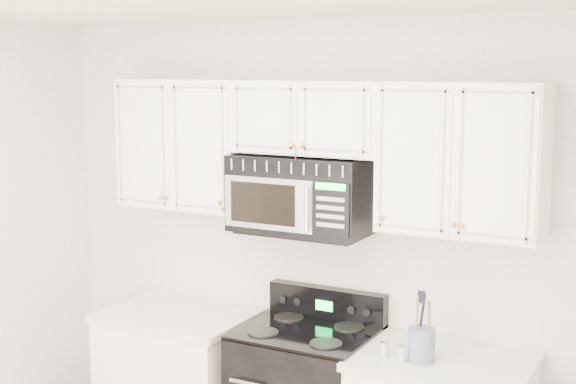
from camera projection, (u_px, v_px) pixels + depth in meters
The scene contains 6 objects.
room at pixel (126, 346), 3.02m from camera, with size 3.51×3.51×2.61m.
upper_cabinets at pixel (313, 143), 4.30m from camera, with size 2.44×0.37×0.75m.
microwave at pixel (301, 194), 4.35m from camera, with size 0.76×0.43×0.42m.
utensil_crock at pixel (422, 344), 3.90m from camera, with size 0.13×0.13×0.35m.
shaker_salt at pixel (385, 348), 3.96m from camera, with size 0.04×0.04×0.09m.
shaker_pepper at pixel (402, 352), 3.90m from camera, with size 0.04×0.04×0.09m.
Camera 1 is at (1.90, -2.26, 2.34)m, focal length 50.00 mm.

